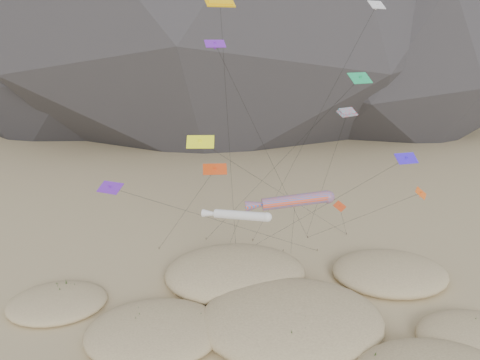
# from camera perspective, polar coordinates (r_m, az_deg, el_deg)

# --- Properties ---
(dunes) EXTENTS (49.49, 35.79, 3.83)m
(dunes) POSITION_cam_1_polar(r_m,az_deg,el_deg) (45.25, 3.82, -17.69)
(dunes) COLOR #CCB789
(dunes) RESTS_ON ground
(dune_grass) EXTENTS (42.41, 26.52, 1.46)m
(dune_grass) POSITION_cam_1_polar(r_m,az_deg,el_deg) (45.44, 3.42, -17.35)
(dune_grass) COLOR black
(dune_grass) RESTS_ON ground
(kite_stakes) EXTENTS (26.08, 5.36, 0.30)m
(kite_stakes) POSITION_cam_1_polar(r_m,az_deg,el_deg) (63.22, 3.05, -7.72)
(kite_stakes) COLOR #3F2D1E
(kite_stakes) RESTS_ON ground
(rainbow_tube_kite) EXTENTS (8.43, 14.15, 12.86)m
(rainbow_tube_kite) POSITION_cam_1_polar(r_m,az_deg,el_deg) (43.71, 6.38, -2.55)
(rainbow_tube_kite) COLOR #FF4B1A
(rainbow_tube_kite) RESTS_ON ground
(white_tube_kite) EXTENTS (6.13, 18.44, 11.79)m
(white_tube_kite) POSITION_cam_1_polar(r_m,az_deg,el_deg) (42.23, -0.29, -4.32)
(white_tube_kite) COLOR silver
(white_tube_kite) RESTS_ON ground
(orange_parafoil) EXTENTS (3.73, 6.76, 30.45)m
(orange_parafoil) POSITION_cam_1_polar(r_m,az_deg,el_deg) (50.05, -2.42, 20.51)
(orange_parafoil) COLOR #E4AC0C
(orange_parafoil) RESTS_ON ground
(multi_parafoil) EXTENTS (2.44, 15.04, 19.74)m
(multi_parafoil) POSITION_cam_1_polar(r_m,az_deg,el_deg) (48.83, 12.88, 7.79)
(multi_parafoil) COLOR #FF1A3A
(multi_parafoil) RESTS_ON ground
(delta_kites) EXTENTS (32.97, 18.59, 30.01)m
(delta_kites) POSITION_cam_1_polar(r_m,az_deg,el_deg) (45.84, 5.85, 4.78)
(delta_kites) COLOR #671EB3
(delta_kites) RESTS_ON ground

